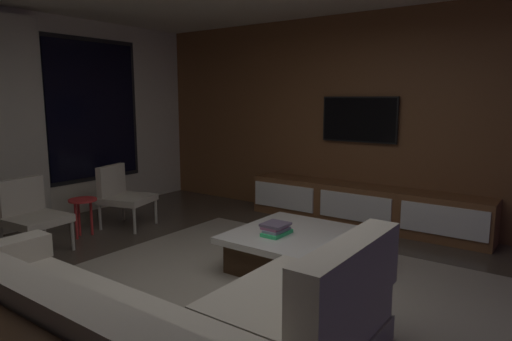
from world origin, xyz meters
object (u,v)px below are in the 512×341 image
accent_chair_near_window (122,193)px  accent_chair_by_curtain (31,212)px  side_stool (83,206)px  sectional_couch (143,334)px  coffee_table (298,251)px  media_console (365,207)px  mounted_tv (359,119)px  book_stack_on_coffee_table (276,229)px

accent_chair_near_window → accent_chair_by_curtain: bearing=-179.5°
accent_chair_by_curtain → side_stool: accent_chair_by_curtain is taller
side_stool → sectional_couch: bearing=-117.0°
coffee_table → accent_chair_by_curtain: (-1.22, 2.56, 0.25)m
accent_chair_near_window → sectional_couch: bearing=-125.6°
coffee_table → media_console: (1.77, 0.06, 0.06)m
mounted_tv → book_stack_on_coffee_table: bearing=-177.1°
sectional_couch → media_console: 3.76m
book_stack_on_coffee_table → accent_chair_near_window: size_ratio=0.38×
accent_chair_by_curtain → side_stool: (0.61, 0.01, -0.06)m
sectional_couch → side_stool: bearing=63.0°
media_console → coffee_table: bearing=-178.2°
coffee_table → side_stool: 2.64m
sectional_couch → media_console: (3.76, 0.21, -0.04)m
coffee_table → accent_chair_near_window: 2.58m
sectional_couch → mounted_tv: bearing=5.9°
accent_chair_by_curtain → media_console: accent_chair_by_curtain is taller
sectional_couch → accent_chair_by_curtain: (0.77, 2.71, 0.14)m
sectional_couch → coffee_table: sectional_couch is taller
side_stool → media_console: media_console is taller
book_stack_on_coffee_table → mounted_tv: bearing=2.9°
book_stack_on_coffee_table → mounted_tv: (2.10, 0.11, 0.94)m
sectional_couch → accent_chair_by_curtain: 2.82m
side_stool → mounted_tv: size_ratio=0.45×
coffee_table → book_stack_on_coffee_table: book_stack_on_coffee_table is taller
sectional_couch → side_stool: 3.05m
accent_chair_near_window → side_stool: 0.56m
coffee_table → media_console: bearing=1.8°
sectional_couch → mounted_tv: size_ratio=2.47×
book_stack_on_coffee_table → side_stool: 2.46m
side_stool → mounted_tv: bearing=-42.2°
coffee_table → accent_chair_by_curtain: bearing=115.4°
accent_chair_by_curtain → side_stool: size_ratio=1.70×
mounted_tv → side_stool: bearing=137.8°
accent_chair_by_curtain → mounted_tv: 4.02m
accent_chair_by_curtain → mounted_tv: bearing=-36.0°
accent_chair_near_window → mounted_tv: mounted_tv is taller
side_stool → media_console: bearing=-46.6°
accent_chair_by_curtain → side_stool: 0.61m
sectional_couch → accent_chair_by_curtain: bearing=74.0°
accent_chair_near_window → accent_chair_by_curtain: size_ratio=1.00×
accent_chair_by_curtain → sectional_couch: bearing=-106.0°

